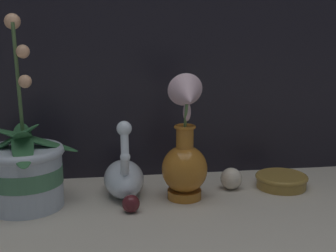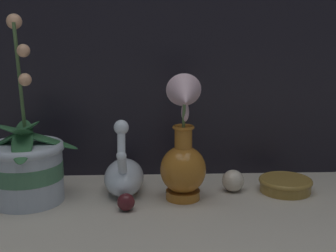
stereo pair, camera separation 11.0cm
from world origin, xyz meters
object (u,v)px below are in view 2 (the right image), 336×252
(swan_figurine, at_px, (124,174))
(blue_vase, at_px, (183,154))
(orchid_potted_plant, at_px, (26,165))
(amber_dish, at_px, (285,184))
(glass_sphere, at_px, (233,181))

(swan_figurine, distance_m, blue_vase, 0.16)
(orchid_potted_plant, xyz_separation_m, amber_dish, (0.62, 0.04, -0.07))
(blue_vase, height_order, amber_dish, blue_vase)
(amber_dish, bearing_deg, glass_sphere, 177.01)
(swan_figurine, distance_m, amber_dish, 0.40)
(swan_figurine, relative_size, glass_sphere, 3.63)
(orchid_potted_plant, height_order, swan_figurine, orchid_potted_plant)
(orchid_potted_plant, relative_size, blue_vase, 1.43)
(blue_vase, distance_m, amber_dish, 0.27)
(orchid_potted_plant, height_order, glass_sphere, orchid_potted_plant)
(orchid_potted_plant, bearing_deg, blue_vase, -1.32)
(orchid_potted_plant, distance_m, glass_sphere, 0.49)
(blue_vase, relative_size, glass_sphere, 5.49)
(orchid_potted_plant, xyz_separation_m, glass_sphere, (0.49, 0.04, -0.06))
(blue_vase, bearing_deg, swan_figurine, 160.85)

